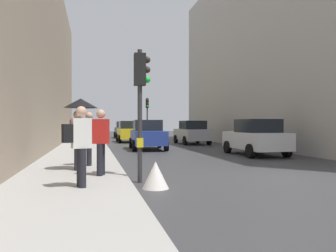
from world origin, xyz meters
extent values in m
plane|color=#38383A|center=(0.00, 0.00, 0.00)|extent=(120.00, 120.00, 0.00)
cube|color=#A8A5A0|center=(-6.00, 6.00, 0.08)|extent=(2.97, 40.00, 0.16)
cube|color=#B2ADA3|center=(10.52, 12.18, 6.70)|extent=(12.00, 28.35, 13.40)
cylinder|color=#2D2D2D|center=(-4.22, 0.11, 1.74)|extent=(0.12, 0.12, 3.49)
cube|color=black|center=(-4.22, 0.11, 2.97)|extent=(0.31, 0.25, 0.84)
cube|color=yellow|center=(-4.22, 0.11, 1.05)|extent=(0.17, 0.20, 0.24)
sphere|color=#2D231E|center=(-4.03, 0.11, 3.23)|extent=(0.18, 0.18, 0.18)
sphere|color=#2D231E|center=(-4.03, 0.11, 2.97)|extent=(0.18, 0.18, 0.18)
sphere|color=green|center=(-4.03, 0.11, 2.71)|extent=(0.18, 0.18, 0.18)
cylinder|color=#2D2D2D|center=(-0.51, 22.56, 1.96)|extent=(0.12, 0.12, 3.92)
cube|color=black|center=(-0.51, 22.56, 3.40)|extent=(0.25, 0.31, 0.84)
cube|color=yellow|center=(-0.51, 22.56, 1.05)|extent=(0.20, 0.16, 0.24)
sphere|color=#2D231E|center=(-0.51, 22.37, 3.66)|extent=(0.18, 0.18, 0.18)
sphere|color=#2D231E|center=(-0.51, 22.37, 3.40)|extent=(0.18, 0.18, 0.18)
sphere|color=green|center=(-0.51, 22.37, 3.14)|extent=(0.18, 0.18, 0.18)
cube|color=#BCBCC1|center=(1.92, 16.34, 0.72)|extent=(1.84, 4.22, 0.80)
cube|color=black|center=(1.92, 16.09, 1.44)|extent=(1.62, 2.02, 0.64)
cylinder|color=black|center=(1.01, 17.68, 0.32)|extent=(0.23, 0.64, 0.64)
cylinder|color=black|center=(2.81, 17.69, 0.32)|extent=(0.23, 0.64, 0.64)
cylinder|color=black|center=(1.03, 14.98, 0.32)|extent=(0.23, 0.64, 0.64)
cylinder|color=black|center=(2.83, 14.99, 0.32)|extent=(0.23, 0.64, 0.64)
cube|color=#2D6038|center=(-2.12, 28.26, 0.72)|extent=(1.81, 4.20, 0.80)
cube|color=black|center=(-2.12, 28.51, 1.44)|extent=(1.60, 2.00, 0.64)
cylinder|color=black|center=(-1.22, 26.90, 0.32)|extent=(0.22, 0.64, 0.64)
cylinder|color=black|center=(-3.02, 26.91, 0.32)|extent=(0.22, 0.64, 0.64)
cylinder|color=black|center=(-1.22, 29.60, 0.32)|extent=(0.22, 0.64, 0.64)
cylinder|color=black|center=(-3.02, 29.61, 0.32)|extent=(0.22, 0.64, 0.64)
cube|color=navy|center=(-2.21, 11.52, 0.72)|extent=(1.99, 4.28, 0.80)
cube|color=black|center=(-2.20, 11.77, 1.44)|extent=(1.69, 2.07, 0.64)
cylinder|color=black|center=(-1.37, 10.13, 0.32)|extent=(0.25, 0.65, 0.64)
cylinder|color=black|center=(-3.17, 10.22, 0.32)|extent=(0.25, 0.65, 0.64)
cylinder|color=black|center=(-1.25, 12.83, 0.32)|extent=(0.25, 0.65, 0.64)
cylinder|color=black|center=(-3.05, 12.91, 0.32)|extent=(0.25, 0.65, 0.64)
cube|color=silver|center=(2.36, 6.76, 0.72)|extent=(1.82, 4.21, 0.80)
cube|color=black|center=(2.36, 6.51, 1.44)|extent=(1.61, 2.01, 0.64)
cylinder|color=black|center=(1.47, 8.11, 0.32)|extent=(0.22, 0.64, 0.64)
cylinder|color=black|center=(3.27, 8.10, 0.32)|extent=(0.22, 0.64, 0.64)
cylinder|color=black|center=(1.46, 5.41, 0.32)|extent=(0.22, 0.64, 0.64)
cylinder|color=black|center=(3.26, 5.40, 0.32)|extent=(0.22, 0.64, 0.64)
cube|color=yellow|center=(-2.43, 19.89, 0.72)|extent=(1.81, 4.20, 0.80)
cube|color=black|center=(-2.43, 20.14, 1.44)|extent=(1.60, 2.00, 0.64)
cylinder|color=black|center=(-1.52, 18.54, 0.32)|extent=(0.22, 0.64, 0.64)
cylinder|color=black|center=(-3.32, 18.53, 0.32)|extent=(0.22, 0.64, 0.64)
cylinder|color=black|center=(-1.53, 21.24, 0.32)|extent=(0.22, 0.64, 0.64)
cylinder|color=black|center=(-3.33, 21.23, 0.32)|extent=(0.22, 0.64, 0.64)
cylinder|color=black|center=(-5.87, 1.87, 0.58)|extent=(0.16, 0.16, 0.85)
cylinder|color=black|center=(-5.89, 1.67, 0.58)|extent=(0.16, 0.16, 0.85)
cube|color=red|center=(-5.88, 1.77, 1.34)|extent=(0.42, 0.29, 0.66)
sphere|color=tan|center=(-5.88, 1.77, 1.81)|extent=(0.24, 0.24, 0.24)
cylinder|color=black|center=(-5.78, 1.76, 1.59)|extent=(0.02, 0.02, 0.90)
cone|color=black|center=(-5.78, 1.76, 2.16)|extent=(1.00, 1.00, 0.28)
cylinder|color=black|center=(-5.70, -1.00, 0.58)|extent=(0.16, 0.16, 0.85)
cylinder|color=black|center=(-5.65, -1.20, 0.58)|extent=(0.16, 0.16, 0.85)
cube|color=silver|center=(-5.67, -1.10, 1.34)|extent=(0.45, 0.35, 0.66)
sphere|color=tan|center=(-5.67, -1.10, 1.81)|extent=(0.24, 0.24, 0.24)
cube|color=black|center=(-5.96, -1.17, 1.34)|extent=(0.26, 0.32, 0.40)
cylinder|color=black|center=(-5.54, 2.96, 0.58)|extent=(0.16, 0.16, 0.85)
cylinder|color=black|center=(-5.55, 2.76, 0.58)|extent=(0.16, 0.16, 0.85)
cube|color=navy|center=(-5.54, 2.86, 1.34)|extent=(0.41, 0.28, 0.66)
sphere|color=tan|center=(-5.54, 2.86, 1.81)|extent=(0.24, 0.24, 0.24)
cube|color=black|center=(-5.84, 2.88, 1.34)|extent=(0.21, 0.29, 0.40)
cylinder|color=black|center=(-5.18, 0.64, 0.58)|extent=(0.16, 0.16, 0.85)
cylinder|color=black|center=(-5.25, 0.45, 0.58)|extent=(0.16, 0.16, 0.85)
cube|color=red|center=(-5.21, 0.54, 1.34)|extent=(0.46, 0.38, 0.66)
sphere|color=tan|center=(-5.21, 0.54, 1.81)|extent=(0.24, 0.24, 0.24)
cone|color=silver|center=(-3.97, -0.79, 0.33)|extent=(0.64, 0.64, 0.65)
camera|label=1|loc=(-5.43, -8.91, 1.55)|focal=37.07mm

